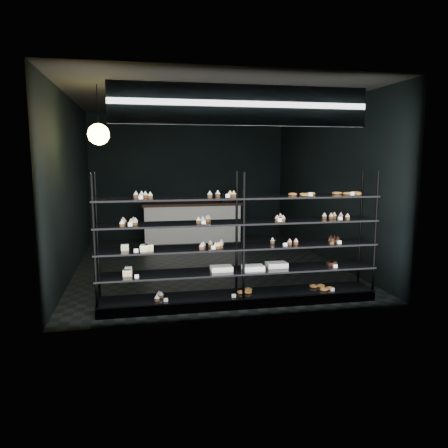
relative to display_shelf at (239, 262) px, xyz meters
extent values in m
cube|color=black|center=(-0.07, 2.45, -0.62)|extent=(5.00, 6.00, 0.01)
cube|color=black|center=(-0.07, 2.45, 2.57)|extent=(5.00, 6.00, 0.01)
cube|color=black|center=(-0.07, 5.45, 0.97)|extent=(5.00, 0.01, 3.20)
cube|color=black|center=(-0.07, -0.55, 0.97)|extent=(5.00, 0.01, 3.20)
cube|color=black|center=(-2.57, 2.45, 0.97)|extent=(0.01, 6.00, 3.20)
cube|color=black|center=(2.43, 2.45, 0.97)|extent=(0.01, 6.00, 3.20)
cube|color=black|center=(0.02, 0.00, -0.57)|extent=(4.00, 0.50, 0.12)
cylinder|color=black|center=(-1.95, -0.22, 0.36)|extent=(0.04, 0.04, 1.85)
cylinder|color=black|center=(-1.95, 0.22, 0.36)|extent=(0.04, 0.04, 1.85)
cylinder|color=black|center=(0.02, -0.22, 0.36)|extent=(0.04, 0.04, 1.85)
cylinder|color=black|center=(0.02, 0.22, 0.36)|extent=(0.04, 0.04, 1.85)
cylinder|color=black|center=(1.99, -0.22, 0.36)|extent=(0.04, 0.04, 1.85)
cylinder|color=black|center=(1.99, 0.22, 0.36)|extent=(0.04, 0.04, 1.85)
cube|color=black|center=(0.02, 0.00, -0.48)|extent=(4.00, 0.50, 0.03)
cube|color=black|center=(0.02, 0.00, -0.13)|extent=(4.00, 0.50, 0.02)
cube|color=black|center=(0.02, 0.00, 0.22)|extent=(4.00, 0.50, 0.02)
cube|color=black|center=(0.02, 0.00, 0.57)|extent=(4.00, 0.50, 0.02)
cube|color=black|center=(0.02, 0.00, 0.92)|extent=(4.00, 0.50, 0.02)
cube|color=white|center=(-1.34, -0.18, 0.96)|extent=(0.06, 0.04, 0.06)
cube|color=white|center=(-0.24, -0.18, 0.96)|extent=(0.05, 0.04, 0.06)
cube|color=white|center=(0.99, -0.18, 0.96)|extent=(0.06, 0.04, 0.06)
cube|color=white|center=(1.64, -0.18, 0.96)|extent=(0.06, 0.04, 0.06)
cube|color=white|center=(-1.46, -0.18, 0.61)|extent=(0.06, 0.04, 0.06)
cube|color=white|center=(-0.53, -0.18, 0.61)|extent=(0.06, 0.04, 0.06)
cube|color=white|center=(0.58, -0.18, 0.61)|extent=(0.05, 0.04, 0.06)
cube|color=white|center=(1.44, -0.18, 0.61)|extent=(0.06, 0.04, 0.06)
cube|color=white|center=(-1.40, -0.18, 0.26)|extent=(0.06, 0.04, 0.06)
cube|color=white|center=(-0.41, -0.18, 0.26)|extent=(0.06, 0.04, 0.06)
cube|color=white|center=(0.65, -0.18, 0.26)|extent=(0.05, 0.04, 0.06)
cube|color=white|center=(1.45, -0.18, 0.26)|extent=(0.06, 0.04, 0.06)
cube|color=white|center=(-1.39, -0.18, -0.09)|extent=(0.06, 0.04, 0.06)
cube|color=white|center=(1.39, -0.18, -0.09)|extent=(0.06, 0.04, 0.06)
cube|color=white|center=(-1.09, -0.18, -0.44)|extent=(0.06, 0.04, 0.06)
cube|color=white|center=(-0.08, -0.18, -0.44)|extent=(0.05, 0.04, 0.06)
cube|color=white|center=(1.33, -0.18, -0.44)|extent=(0.06, 0.04, 0.06)
cube|color=#0C0F3D|center=(-0.07, -0.47, 2.12)|extent=(3.20, 0.04, 0.45)
cube|color=white|center=(-0.07, -0.49, 2.12)|extent=(3.30, 0.02, 0.50)
cylinder|color=black|center=(-1.94, 1.04, 2.27)|extent=(0.01, 0.01, 0.57)
sphere|color=#FFD159|center=(-1.94, 1.04, 1.82)|extent=(0.32, 0.32, 0.32)
cube|color=white|center=(-0.06, 4.95, -0.17)|extent=(2.38, 0.60, 0.92)
cube|color=black|center=(-0.06, 4.95, 0.32)|extent=(2.48, 0.65, 0.06)
cube|color=black|center=(0.83, 4.95, 0.48)|extent=(0.30, 0.30, 0.25)
camera|label=1|loc=(-1.40, -5.91, 1.47)|focal=35.00mm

